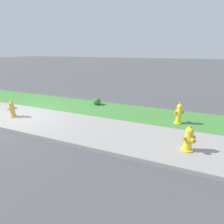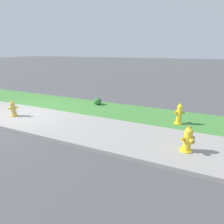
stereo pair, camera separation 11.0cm
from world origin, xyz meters
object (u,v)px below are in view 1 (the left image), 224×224
(shrub_bush_mid_verge, at_px, (97,101))
(fire_hydrant_near_corner, at_px, (12,109))
(fire_hydrant_by_grass_verge, at_px, (179,113))
(fire_hydrant_far_end, at_px, (189,139))

(shrub_bush_mid_verge, bearing_deg, fire_hydrant_near_corner, -130.23)
(fire_hydrant_by_grass_verge, height_order, shrub_bush_mid_verge, fire_hydrant_by_grass_verge)
(shrub_bush_mid_verge, bearing_deg, fire_hydrant_by_grass_verge, -14.13)
(fire_hydrant_far_end, relative_size, shrub_bush_mid_verge, 1.85)
(fire_hydrant_near_corner, distance_m, shrub_bush_mid_verge, 3.74)
(fire_hydrant_far_end, height_order, fire_hydrant_by_grass_verge, fire_hydrant_by_grass_verge)
(fire_hydrant_near_corner, relative_size, shrub_bush_mid_verge, 1.73)
(fire_hydrant_near_corner, bearing_deg, fire_hydrant_far_end, -62.76)
(fire_hydrant_near_corner, xyz_separation_m, shrub_bush_mid_verge, (2.42, 2.86, -0.16))
(fire_hydrant_far_end, relative_size, fire_hydrant_by_grass_verge, 0.91)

